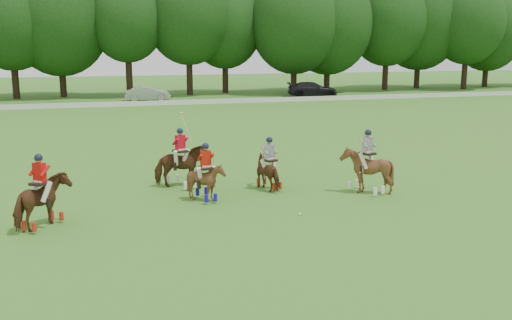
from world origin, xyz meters
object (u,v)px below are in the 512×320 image
object	(u,v)px
car_mid	(148,94)
polo_red_c	(206,180)
polo_red_a	(42,201)
polo_stripe_a	(269,171)
polo_red_b	(181,166)
polo_ball	(300,214)
polo_stripe_b	(367,170)
car_right	(312,89)

from	to	relation	value
car_mid	polo_red_c	bearing A→B (deg)	-179.22
polo_red_a	polo_stripe_a	world-z (taller)	polo_red_a
polo_red_b	polo_ball	bearing A→B (deg)	-57.08
car_mid	polo_ball	world-z (taller)	car_mid
polo_stripe_b	polo_red_c	bearing A→B (deg)	174.24
polo_red_b	polo_stripe_a	distance (m)	3.56
polo_red_b	polo_red_c	bearing A→B (deg)	-75.71
polo_red_c	polo_ball	bearing A→B (deg)	-45.77
polo_red_b	polo_stripe_a	xyz separation A→B (m)	(3.31, -1.29, -0.13)
car_mid	car_right	xyz separation A→B (m)	(17.78, 0.00, 0.05)
polo_stripe_a	car_right	bearing A→B (deg)	66.04
car_mid	polo_stripe_b	bearing A→B (deg)	-170.15
car_mid	polo_ball	xyz separation A→B (m)	(1.09, -41.10, -0.69)
polo_red_a	polo_stripe_a	size ratio (longest dim) A/B	1.13
car_mid	polo_red_b	xyz separation A→B (m)	(-2.14, -36.10, 0.13)
car_mid	polo_ball	size ratio (longest dim) A/B	49.64
car_mid	polo_stripe_b	size ratio (longest dim) A/B	1.81
car_mid	polo_stripe_a	bearing A→B (deg)	-175.10
polo_stripe_a	polo_ball	distance (m)	3.77
car_right	polo_red_a	bearing A→B (deg)	161.29
polo_red_a	car_right	bearing A→B (deg)	58.14
car_mid	polo_red_c	size ratio (longest dim) A/B	2.08
polo_red_a	polo_red_b	size ratio (longest dim) A/B	0.80
polo_red_c	polo_red_a	bearing A→B (deg)	-163.02
car_mid	polo_ball	bearing A→B (deg)	-175.36
polo_stripe_a	polo_stripe_b	size ratio (longest dim) A/B	0.85
polo_red_b	polo_red_a	bearing A→B (deg)	-141.43
car_right	polo_stripe_b	bearing A→B (deg)	174.46
polo_stripe_a	polo_stripe_b	xyz separation A→B (m)	(3.44, -1.59, 0.17)
car_mid	polo_red_b	bearing A→B (deg)	179.72
polo_red_b	polo_ball	xyz separation A→B (m)	(3.24, -5.00, -0.83)
polo_stripe_b	polo_ball	size ratio (longest dim) A/B	27.49
polo_ball	car_right	bearing A→B (deg)	67.89
polo_red_a	polo_ball	xyz separation A→B (m)	(8.20, -1.04, -0.81)
car_mid	polo_red_a	size ratio (longest dim) A/B	1.89
polo_red_a	polo_red_b	xyz separation A→B (m)	(4.96, 3.96, 0.01)
polo_red_b	polo_red_c	world-z (taller)	polo_red_b
polo_red_c	polo_stripe_b	distance (m)	6.20
polo_red_b	polo_ball	size ratio (longest dim) A/B	32.65
polo_red_c	polo_ball	size ratio (longest dim) A/B	23.87
polo_red_b	polo_stripe_a	bearing A→B (deg)	-21.37
polo_red_a	polo_red_b	bearing A→B (deg)	38.57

